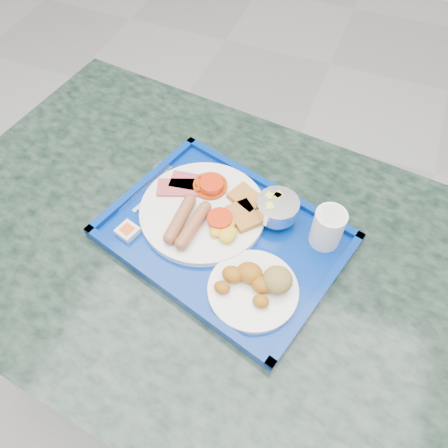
% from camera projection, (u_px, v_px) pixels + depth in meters
% --- Properties ---
extents(floor, '(6.00, 6.00, 0.00)m').
position_uv_depth(floor, '(192.00, 390.00, 1.49)').
color(floor, '#959597').
rests_on(floor, ground).
extents(table, '(1.32, 0.97, 0.77)m').
position_uv_depth(table, '(206.00, 285.00, 1.09)').
color(table, slate).
rests_on(table, floor).
extents(tray, '(0.55, 0.47, 0.03)m').
position_uv_depth(tray, '(224.00, 237.00, 0.92)').
color(tray, navy).
rests_on(tray, table).
extents(main_plate, '(0.27, 0.27, 0.04)m').
position_uv_depth(main_plate, '(206.00, 211.00, 0.94)').
color(main_plate, white).
rests_on(main_plate, tray).
extents(bread_plate, '(0.17, 0.17, 0.06)m').
position_uv_depth(bread_plate, '(256.00, 285.00, 0.83)').
color(bread_plate, white).
rests_on(bread_plate, tray).
extents(fruit_bowl, '(0.09, 0.09, 0.06)m').
position_uv_depth(fruit_bowl, '(277.00, 208.00, 0.91)').
color(fruit_bowl, silver).
rests_on(fruit_bowl, tray).
extents(juice_cup, '(0.06, 0.06, 0.09)m').
position_uv_depth(juice_cup, '(328.00, 227.00, 0.87)').
color(juice_cup, white).
rests_on(juice_cup, tray).
extents(spoon, '(0.07, 0.16, 0.01)m').
position_uv_depth(spoon, '(157.00, 175.00, 1.01)').
color(spoon, silver).
rests_on(spoon, tray).
extents(knife, '(0.07, 0.17, 0.00)m').
position_uv_depth(knife, '(144.00, 188.00, 0.99)').
color(knife, silver).
rests_on(knife, tray).
extents(jam_packet, '(0.05, 0.05, 0.02)m').
position_uv_depth(jam_packet, '(128.00, 231.00, 0.91)').
color(jam_packet, silver).
rests_on(jam_packet, tray).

